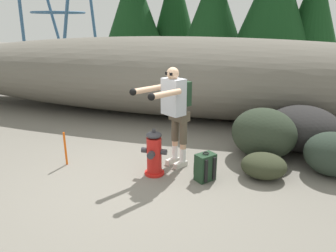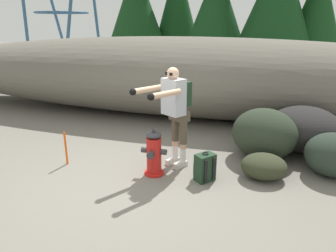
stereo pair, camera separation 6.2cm
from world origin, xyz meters
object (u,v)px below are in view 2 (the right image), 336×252
object	(u,v)px
fire_hydrant	(154,154)
boulder_large	(264,134)
spare_backpack	(205,167)
boulder_outlier	(334,155)
utility_worker	(175,106)
boulder_mid	(304,129)
survey_stake	(66,148)
boulder_small	(264,166)

from	to	relation	value
fire_hydrant	boulder_large	bearing A→B (deg)	34.60
spare_backpack	boulder_large	world-z (taller)	boulder_large
boulder_large	boulder_outlier	bearing A→B (deg)	-21.28
fire_hydrant	utility_worker	xyz separation A→B (m)	(0.24, 0.38, 0.72)
spare_backpack	boulder_mid	size ratio (longest dim) A/B	0.33
boulder_mid	survey_stake	world-z (taller)	boulder_mid
fire_hydrant	boulder_outlier	world-z (taller)	fire_hydrant
fire_hydrant	boulder_mid	xyz separation A→B (m)	(2.45, 1.74, 0.07)
boulder_mid	boulder_small	world-z (taller)	boulder_mid
utility_worker	boulder_large	xyz separation A→B (m)	(1.47, 0.81, -0.62)
utility_worker	boulder_small	world-z (taller)	utility_worker
fire_hydrant	spare_backpack	xyz separation A→B (m)	(0.83, 0.02, -0.14)
boulder_outlier	boulder_small	bearing A→B (deg)	-158.94
utility_worker	spare_backpack	size ratio (longest dim) A/B	3.65
utility_worker	spare_backpack	distance (m)	1.11
boulder_small	spare_backpack	bearing A→B (deg)	-159.78
boulder_mid	boulder_outlier	world-z (taller)	boulder_mid
fire_hydrant	boulder_mid	world-z (taller)	boulder_mid
fire_hydrant	boulder_outlier	distance (m)	2.90
boulder_small	boulder_outlier	size ratio (longest dim) A/B	0.80
boulder_large	survey_stake	xyz separation A→B (m)	(-3.31, -1.23, -0.16)
utility_worker	boulder_small	bearing A→B (deg)	121.91
utility_worker	boulder_outlier	world-z (taller)	utility_worker
boulder_mid	spare_backpack	bearing A→B (deg)	-133.25
spare_backpack	boulder_outlier	world-z (taller)	boulder_outlier
spare_backpack	survey_stake	xyz separation A→B (m)	(-2.42, -0.06, 0.08)
fire_hydrant	spare_backpack	world-z (taller)	fire_hydrant
fire_hydrant	boulder_small	distance (m)	1.77
boulder_mid	boulder_small	bearing A→B (deg)	-117.44
spare_backpack	boulder_outlier	distance (m)	2.11
spare_backpack	fire_hydrant	bearing A→B (deg)	41.99
fire_hydrant	boulder_large	world-z (taller)	boulder_large
utility_worker	spare_backpack	world-z (taller)	utility_worker
spare_backpack	utility_worker	bearing A→B (deg)	9.26
utility_worker	boulder_small	size ratio (longest dim) A/B	2.38
boulder_mid	survey_stake	bearing A→B (deg)	-156.22
spare_backpack	boulder_large	size ratio (longest dim) A/B	0.40
utility_worker	boulder_mid	distance (m)	2.67
boulder_large	spare_backpack	bearing A→B (deg)	-127.30
utility_worker	boulder_small	xyz separation A→B (m)	(1.48, -0.03, -0.88)
boulder_small	fire_hydrant	bearing A→B (deg)	-168.58
boulder_small	survey_stake	distance (m)	3.35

